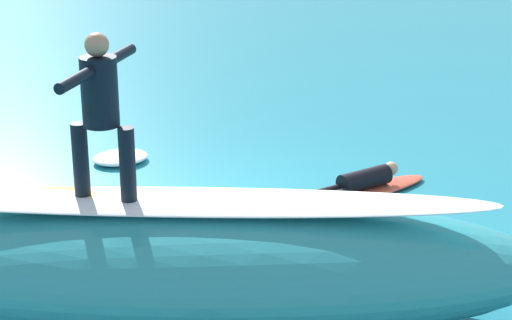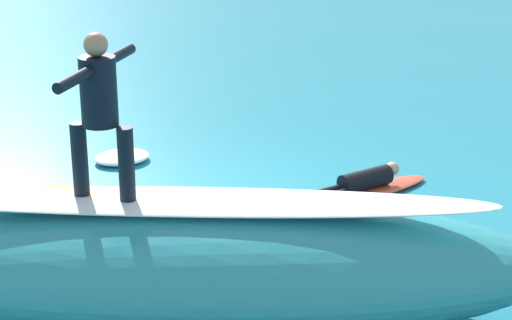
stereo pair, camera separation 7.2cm
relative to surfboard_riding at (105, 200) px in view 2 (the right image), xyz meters
name	(u,v)px [view 2 (the right image)]	position (x,y,z in m)	size (l,w,h in m)	color
ground_plane	(239,209)	(-0.20, -3.19, -1.34)	(120.00, 120.00, 0.00)	teal
wave_crest	(188,262)	(-0.79, -0.26, -0.69)	(7.56, 2.27, 1.30)	teal
wave_foam_lip	(186,202)	(-0.79, -0.26, 0.00)	(6.43, 0.79, 0.08)	white
surfboard_riding	(105,200)	(0.00, 0.00, 0.00)	(2.04, 0.56, 0.08)	yellow
surfer_riding	(99,104)	(0.00, 0.00, 1.03)	(0.68, 1.62, 1.71)	black
surfboard_paddling	(365,192)	(-1.69, -4.27, -1.29)	(2.23, 0.50, 0.09)	#E0563D
surfer_paddling	(358,182)	(-1.62, -4.17, -1.12)	(1.15, 1.46, 0.30)	black
foam_patch_far	(122,157)	(2.20, -4.29, -1.27)	(0.88, 0.73, 0.14)	white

